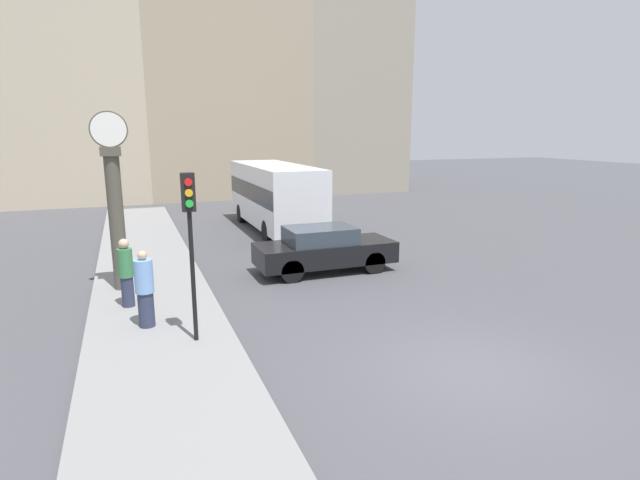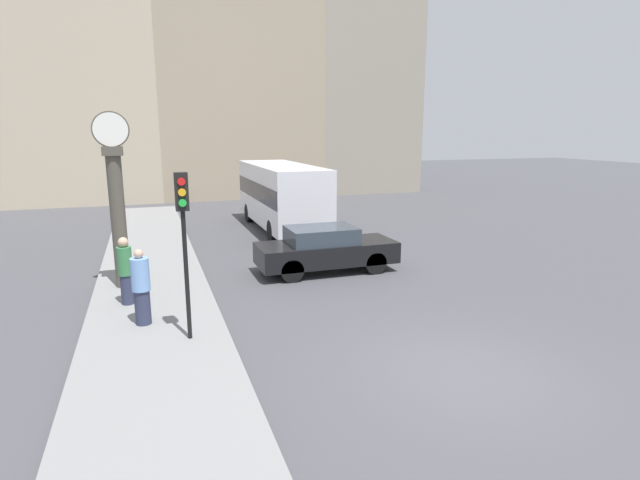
{
  "view_description": "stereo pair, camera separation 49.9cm",
  "coord_description": "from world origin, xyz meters",
  "px_view_note": "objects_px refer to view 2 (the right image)",
  "views": [
    {
      "loc": [
        -5.77,
        -7.01,
        4.42
      ],
      "look_at": [
        -0.63,
        6.23,
        1.3
      ],
      "focal_mm": 28.0,
      "sensor_mm": 36.0,
      "label": 1
    },
    {
      "loc": [
        -5.3,
        -7.18,
        4.42
      ],
      "look_at": [
        -0.63,
        6.23,
        1.3
      ],
      "focal_mm": 28.0,
      "sensor_mm": 36.0,
      "label": 2
    }
  ],
  "objects_px": {
    "pedestrian_blue_stripe": "(141,288)",
    "street_clock": "(117,207)",
    "pedestrian_green_hoodie": "(125,271)",
    "traffic_light_near": "(183,221)",
    "sedan_car": "(325,249)",
    "bus_distant": "(281,193)"
  },
  "relations": [
    {
      "from": "pedestrian_green_hoodie",
      "to": "sedan_car",
      "type": "bearing_deg",
      "value": 14.99
    },
    {
      "from": "sedan_car",
      "to": "bus_distant",
      "type": "bearing_deg",
      "value": 86.04
    },
    {
      "from": "sedan_car",
      "to": "street_clock",
      "type": "xyz_separation_m",
      "value": [
        -6.02,
        0.03,
        1.65
      ]
    },
    {
      "from": "pedestrian_blue_stripe",
      "to": "pedestrian_green_hoodie",
      "type": "height_order",
      "value": "pedestrian_blue_stripe"
    },
    {
      "from": "pedestrian_green_hoodie",
      "to": "traffic_light_near",
      "type": "bearing_deg",
      "value": -64.5
    },
    {
      "from": "traffic_light_near",
      "to": "pedestrian_green_hoodie",
      "type": "bearing_deg",
      "value": 115.5
    },
    {
      "from": "traffic_light_near",
      "to": "pedestrian_green_hoodie",
      "type": "xyz_separation_m",
      "value": [
        -1.29,
        2.71,
        -1.64
      ]
    },
    {
      "from": "sedan_car",
      "to": "pedestrian_green_hoodie",
      "type": "xyz_separation_m",
      "value": [
        -5.87,
        -1.57,
        0.25
      ]
    },
    {
      "from": "sedan_car",
      "to": "pedestrian_blue_stripe",
      "type": "height_order",
      "value": "pedestrian_blue_stripe"
    },
    {
      "from": "pedestrian_blue_stripe",
      "to": "street_clock",
      "type": "bearing_deg",
      "value": 99.36
    },
    {
      "from": "bus_distant",
      "to": "street_clock",
      "type": "distance_m",
      "value": 9.76
    },
    {
      "from": "pedestrian_blue_stripe",
      "to": "bus_distant",
      "type": "bearing_deg",
      "value": 59.96
    },
    {
      "from": "bus_distant",
      "to": "pedestrian_blue_stripe",
      "type": "height_order",
      "value": "bus_distant"
    },
    {
      "from": "sedan_car",
      "to": "street_clock",
      "type": "height_order",
      "value": "street_clock"
    },
    {
      "from": "street_clock",
      "to": "pedestrian_blue_stripe",
      "type": "height_order",
      "value": "street_clock"
    },
    {
      "from": "street_clock",
      "to": "pedestrian_blue_stripe",
      "type": "xyz_separation_m",
      "value": [
        0.52,
        -3.15,
        -1.41
      ]
    },
    {
      "from": "bus_distant",
      "to": "pedestrian_green_hoodie",
      "type": "height_order",
      "value": "bus_distant"
    },
    {
      "from": "sedan_car",
      "to": "street_clock",
      "type": "bearing_deg",
      "value": 179.67
    },
    {
      "from": "traffic_light_near",
      "to": "pedestrian_green_hoodie",
      "type": "distance_m",
      "value": 3.42
    },
    {
      "from": "sedan_car",
      "to": "pedestrian_blue_stripe",
      "type": "relative_size",
      "value": 2.53
    },
    {
      "from": "sedan_car",
      "to": "traffic_light_near",
      "type": "bearing_deg",
      "value": -136.9
    },
    {
      "from": "bus_distant",
      "to": "pedestrian_green_hoodie",
      "type": "xyz_separation_m",
      "value": [
        -6.37,
        -8.83,
        -0.67
      ]
    }
  ]
}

